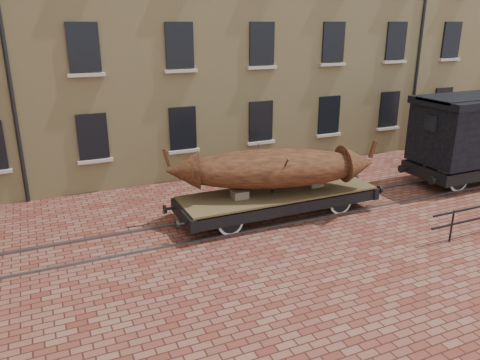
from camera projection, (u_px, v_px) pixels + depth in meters
name	position (u px, v px, depth m)	size (l,w,h in m)	color
ground	(298.00, 212.00, 16.16)	(90.00, 90.00, 0.00)	maroon
warehouse_cream	(253.00, 6.00, 23.70)	(40.00, 10.19, 14.00)	#DBC883
rail_track	(298.00, 212.00, 16.15)	(30.00, 1.52, 0.06)	#59595E
flatcar_wagon	(278.00, 197.00, 15.62)	(7.49, 2.03, 1.13)	#4D4229
iron_boat	(272.00, 168.00, 15.20)	(6.95, 3.50, 1.66)	brown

